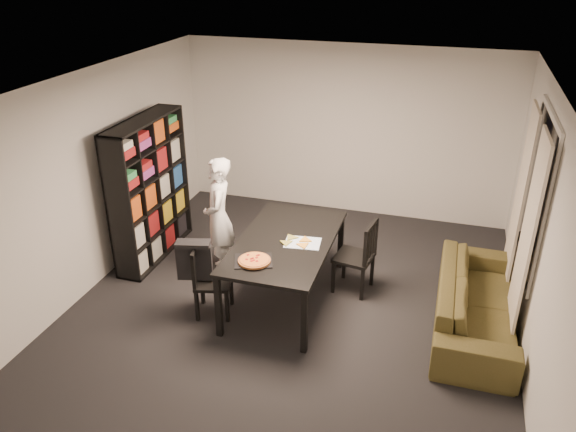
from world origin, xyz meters
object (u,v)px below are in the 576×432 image
(sofa, at_px, (476,302))
(chair_left, at_px, (206,276))
(chair_right, at_px, (361,253))
(person, at_px, (219,217))
(dining_table, at_px, (286,245))
(bookshelf, at_px, (150,190))
(pepperoni_pizza, at_px, (254,260))
(baking_tray, at_px, (253,261))

(sofa, bearing_deg, chair_left, 101.78)
(chair_right, xyz_separation_m, person, (-1.81, -0.05, 0.24))
(person, bearing_deg, chair_left, -7.03)
(dining_table, distance_m, chair_right, 0.94)
(chair_left, relative_size, person, 0.55)
(dining_table, height_order, chair_left, chair_left)
(chair_left, xyz_separation_m, sofa, (2.94, 0.61, -0.18))
(bookshelf, xyz_separation_m, person, (1.04, -0.17, -0.17))
(bookshelf, bearing_deg, dining_table, -14.68)
(pepperoni_pizza, relative_size, sofa, 0.16)
(chair_left, xyz_separation_m, baking_tray, (0.59, -0.02, 0.31))
(chair_left, xyz_separation_m, pepperoni_pizza, (0.61, -0.05, 0.33))
(bookshelf, distance_m, chair_right, 2.88)
(person, height_order, sofa, person)
(chair_left, distance_m, chair_right, 1.86)
(pepperoni_pizza, xyz_separation_m, sofa, (2.34, 0.66, -0.51))
(dining_table, bearing_deg, bookshelf, 165.32)
(bookshelf, xyz_separation_m, chair_left, (1.25, -1.07, -0.46))
(baking_tray, distance_m, sofa, 2.49)
(dining_table, relative_size, sofa, 0.89)
(bookshelf, relative_size, chair_right, 2.04)
(dining_table, distance_m, person, 1.05)
(person, distance_m, sofa, 3.20)
(sofa, bearing_deg, pepperoni_pizza, 105.75)
(bookshelf, relative_size, sofa, 0.89)
(chair_left, distance_m, person, 0.97)
(chair_left, distance_m, pepperoni_pizza, 0.69)
(bookshelf, xyz_separation_m, pepperoni_pizza, (1.86, -1.11, -0.13))
(dining_table, relative_size, pepperoni_pizza, 5.42)
(baking_tray, bearing_deg, chair_right, 44.11)
(chair_left, bearing_deg, sofa, -92.62)
(chair_right, distance_m, pepperoni_pizza, 1.44)
(person, distance_m, baking_tray, 1.22)
(baking_tray, bearing_deg, person, 130.83)
(bookshelf, distance_m, pepperoni_pizza, 2.17)
(chair_left, bearing_deg, bookshelf, 35.11)
(dining_table, distance_m, pepperoni_pizza, 0.61)
(sofa, bearing_deg, bookshelf, 83.82)
(dining_table, xyz_separation_m, chair_right, (0.82, 0.42, -0.19))
(person, relative_size, baking_tray, 3.88)
(chair_left, height_order, sofa, chair_left)
(bookshelf, height_order, person, bookshelf)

